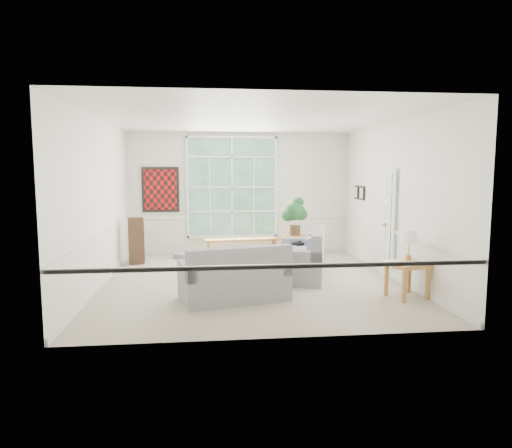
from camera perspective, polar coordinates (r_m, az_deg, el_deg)
The scene contains 24 objects.
floor at distance 8.68m, azimuth -0.52°, elevation -7.10°, with size 5.50×6.00×0.01m, color #A59A88.
ceiling at distance 8.48m, azimuth -0.54°, elevation 13.03°, with size 5.50×6.00×0.02m, color white.
wall_back at distance 11.43m, azimuth -2.02°, elevation 3.87°, with size 5.50×0.02×3.00m, color white.
wall_front at distance 5.48m, azimuth 2.57°, elevation 0.76°, with size 5.50×0.02×3.00m, color white.
wall_left at distance 8.62m, azimuth -19.06°, elevation 2.58°, with size 0.02×6.00×3.00m, color white.
wall_right at distance 9.14m, azimuth 16.92°, elevation 2.87°, with size 0.02×6.00×3.00m, color white.
window_back at distance 11.37m, azimuth -3.01°, elevation 4.61°, with size 2.30×0.08×2.40m, color white.
entry_door at distance 9.71m, azimuth 15.23°, elevation 0.47°, with size 0.08×0.90×2.10m, color white.
door_sidelight at distance 9.12m, azimuth 16.69°, elevation 0.66°, with size 0.08×0.26×1.90m, color white.
wall_art at distance 11.40m, azimuth -11.85°, elevation 4.23°, with size 0.90×0.06×1.10m, color maroon.
wall_frame_near at distance 10.75m, azimuth 13.08°, elevation 3.79°, with size 0.04×0.26×0.32m, color black.
wall_frame_far at distance 11.13m, azimuth 12.40°, elevation 3.90°, with size 0.04×0.26×0.32m, color black.
loveseat_right at distance 8.91m, azimuth 5.53°, elevation -3.67°, with size 0.89×1.72×0.93m, color gray.
loveseat_front at distance 7.35m, azimuth -2.78°, elevation -6.00°, with size 1.67×0.86×0.90m, color gray.
coffee_table at distance 9.06m, azimuth -1.36°, elevation -5.02°, with size 1.20×0.66×0.45m, color #AE7937.
pewter_bowl at distance 9.07m, azimuth -1.77°, elevation -3.35°, with size 0.28×0.28×0.07m, color #A1A1A6.
window_bench at distance 11.08m, azimuth -1.79°, elevation -2.93°, with size 1.80×0.35×0.42m, color #AE7937.
end_table at distance 10.57m, azimuth 5.04°, elevation -2.96°, with size 0.59×0.59×0.59m, color #AE7937.
houseplant at distance 10.47m, azimuth 4.89°, elevation 1.01°, with size 0.51×0.51×0.88m, color #1F4F29, non-canonical shape.
side_table at distance 7.88m, azimuth 18.32°, elevation -6.65°, with size 0.57×0.57×0.58m, color #AE7937.
table_lamp at distance 7.79m, azimuth 18.57°, elevation -2.62°, with size 0.31×0.31×0.54m, color silver, non-canonical shape.
pet_bed at distance 10.98m, azimuth -9.17°, elevation -3.86°, with size 0.45×0.45×0.13m, color gray.
floor_speaker at distance 10.44m, azimuth -14.77°, elevation -2.04°, with size 0.32×0.25×1.03m, color #3C281A.
cat at distance 9.50m, azimuth 5.20°, elevation -2.53°, with size 0.29×0.21×0.14m, color black.
Camera 1 is at (-0.83, -8.39, 2.07)m, focal length 32.00 mm.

